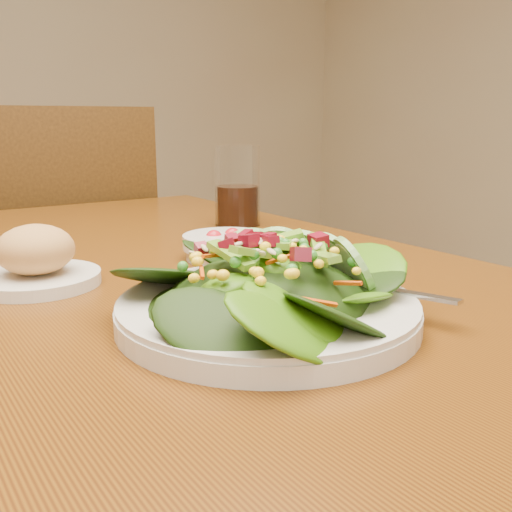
% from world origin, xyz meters
% --- Properties ---
extents(dining_table, '(0.90, 1.40, 0.75)m').
position_xyz_m(dining_table, '(0.00, 0.00, 0.65)').
color(dining_table, '#5F340A').
rests_on(dining_table, ground_plane).
extents(chair_far, '(0.51, 0.52, 0.98)m').
position_xyz_m(chair_far, '(0.19, 0.90, 0.52)').
color(chair_far, '#452A0C').
rests_on(chair_far, ground_plane).
extents(salad_plate, '(0.30, 0.30, 0.09)m').
position_xyz_m(salad_plate, '(0.06, -0.23, 0.78)').
color(salad_plate, silver).
rests_on(salad_plate, dining_table).
extents(bread_plate, '(0.15, 0.15, 0.08)m').
position_xyz_m(bread_plate, '(-0.10, 0.04, 0.78)').
color(bread_plate, silver).
rests_on(bread_plate, dining_table).
extents(tomato_bowl, '(0.13, 0.13, 0.04)m').
position_xyz_m(tomato_bowl, '(0.16, 0.03, 0.77)').
color(tomato_bowl, silver).
rests_on(tomato_bowl, dining_table).
extents(drinking_glass, '(0.09, 0.09, 0.15)m').
position_xyz_m(drinking_glass, '(0.32, 0.24, 0.81)').
color(drinking_glass, silver).
rests_on(drinking_glass, dining_table).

